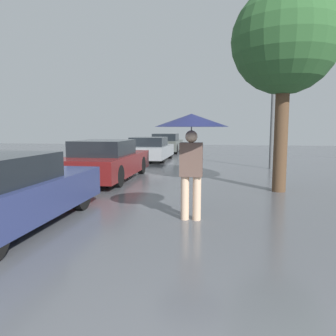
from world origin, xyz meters
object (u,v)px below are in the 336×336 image
object	(u,v)px
parked_car_third	(150,149)
tree	(285,42)
parked_car_farthest	(166,144)
street_lamp	(273,95)
pedestrian	(191,131)
parked_car_second	(106,161)

from	to	relation	value
parked_car_third	tree	size ratio (longest dim) A/B	0.79
parked_car_farthest	parked_car_third	bearing A→B (deg)	-89.53
street_lamp	parked_car_farthest	bearing A→B (deg)	124.36
pedestrian	parked_car_farthest	world-z (taller)	pedestrian
parked_car_farthest	street_lamp	distance (m)	9.87
tree	parked_car_third	bearing A→B (deg)	123.85
street_lamp	parked_car_third	bearing A→B (deg)	154.58
parked_car_farthest	tree	bearing A→B (deg)	-68.74
street_lamp	tree	bearing A→B (deg)	-96.09
pedestrian	parked_car_third	world-z (taller)	pedestrian
pedestrian	tree	bearing A→B (deg)	55.84
pedestrian	parked_car_second	xyz separation A→B (m)	(-3.01, 4.17, -0.97)
pedestrian	street_lamp	world-z (taller)	street_lamp
parked_car_second	street_lamp	distance (m)	6.88
tree	street_lamp	xyz separation A→B (m)	(0.50, 4.71, -0.81)
parked_car_second	street_lamp	bearing A→B (deg)	32.19
parked_car_third	parked_car_farthest	xyz separation A→B (m)	(-0.04, 5.38, 0.03)
parked_car_third	parked_car_farthest	world-z (taller)	parked_car_farthest
pedestrian	parked_car_farthest	xyz separation A→B (m)	(-2.94, 15.56, -0.96)
pedestrian	parked_car_third	size ratio (longest dim) A/B	0.47
pedestrian	parked_car_second	size ratio (longest dim) A/B	0.42
parked_car_second	parked_car_third	size ratio (longest dim) A/B	1.11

